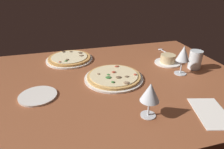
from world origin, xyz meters
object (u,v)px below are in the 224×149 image
(pizza_main, at_px, (114,77))
(wine_glass_near, at_px, (150,93))
(pizza_side, at_px, (69,58))
(wine_glass_far, at_px, (183,54))
(side_plate, at_px, (38,96))
(ramekin_on_saucer, at_px, (168,60))
(water_glass, at_px, (195,61))
(paper_menu, at_px, (211,113))
(spoon, at_px, (162,50))

(pizza_main, relative_size, wine_glass_near, 2.16)
(pizza_main, xyz_separation_m, pizza_side, (-0.21, 0.34, -0.00))
(wine_glass_far, distance_m, side_plate, 0.80)
(pizza_main, height_order, wine_glass_near, wine_glass_near)
(pizza_main, distance_m, pizza_side, 0.40)
(pizza_main, bearing_deg, wine_glass_near, -82.79)
(pizza_side, relative_size, ramekin_on_saucer, 1.89)
(pizza_side, distance_m, water_glass, 0.80)
(pizza_main, distance_m, ramekin_on_saucer, 0.41)
(water_glass, xyz_separation_m, paper_menu, (-0.21, -0.41, -0.05))
(pizza_side, distance_m, wine_glass_near, 0.74)
(side_plate, relative_size, spoon, 1.53)
(paper_menu, bearing_deg, wine_glass_far, 91.58)
(paper_menu, height_order, spoon, spoon)
(wine_glass_far, bearing_deg, ramekin_on_saucer, 87.78)
(pizza_main, xyz_separation_m, paper_menu, (0.30, -0.41, -0.01))
(wine_glass_far, bearing_deg, side_plate, -177.51)
(spoon, bearing_deg, water_glass, -84.33)
(side_plate, xyz_separation_m, paper_menu, (0.70, -0.33, -0.00))
(ramekin_on_saucer, distance_m, paper_menu, 0.53)
(ramekin_on_saucer, bearing_deg, wine_glass_far, -92.22)
(side_plate, xyz_separation_m, spoon, (0.88, 0.42, 0.00))
(pizza_main, distance_m, spoon, 0.59)
(wine_glass_near, xyz_separation_m, paper_menu, (0.26, -0.06, -0.10))
(wine_glass_near, relative_size, side_plate, 0.85)
(ramekin_on_saucer, relative_size, wine_glass_far, 0.97)
(pizza_side, bearing_deg, spoon, 0.22)
(wine_glass_far, height_order, water_glass, wine_glass_far)
(pizza_main, xyz_separation_m, side_plate, (-0.40, -0.08, -0.01))
(pizza_main, distance_m, wine_glass_far, 0.41)
(pizza_main, xyz_separation_m, ramekin_on_saucer, (0.40, 0.12, 0.01))
(pizza_side, xyz_separation_m, water_glass, (0.73, -0.34, 0.04))
(paper_menu, bearing_deg, ramekin_on_saucer, 94.92)
(pizza_side, xyz_separation_m, wine_glass_near, (0.26, -0.69, 0.09))
(pizza_main, distance_m, paper_menu, 0.51)
(ramekin_on_saucer, xyz_separation_m, spoon, (0.08, 0.23, -0.02))
(side_plate, bearing_deg, wine_glass_near, -31.77)
(water_glass, bearing_deg, side_plate, -175.08)
(wine_glass_far, relative_size, side_plate, 0.95)
(pizza_side, bearing_deg, side_plate, -113.79)
(pizza_side, bearing_deg, paper_menu, -55.48)
(ramekin_on_saucer, distance_m, side_plate, 0.82)
(side_plate, bearing_deg, paper_menu, -25.18)
(water_glass, relative_size, paper_menu, 0.53)
(pizza_main, relative_size, paper_menu, 1.52)
(wine_glass_far, distance_m, water_glass, 0.15)
(pizza_side, distance_m, spoon, 0.69)
(ramekin_on_saucer, distance_m, spoon, 0.25)
(side_plate, bearing_deg, wine_glass_far, 2.49)
(paper_menu, bearing_deg, side_plate, 169.87)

